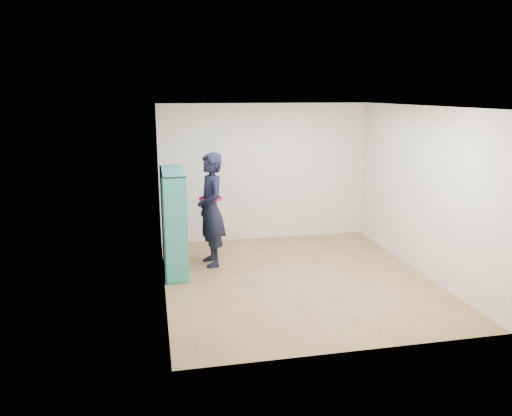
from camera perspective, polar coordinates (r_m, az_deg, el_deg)
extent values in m
plane|color=brown|center=(7.77, 4.71, -8.04)|extent=(4.50, 4.50, 0.00)
plane|color=white|center=(7.25, 5.10, 11.49)|extent=(4.50, 4.50, 0.00)
cube|color=silver|center=(7.10, -10.76, 0.69)|extent=(0.02, 4.50, 2.60)
cube|color=silver|center=(8.20, 18.42, 1.90)|extent=(0.02, 4.50, 2.60)
cube|color=silver|center=(9.55, 1.03, 4.08)|extent=(4.00, 0.02, 2.60)
cube|color=silver|center=(5.35, 11.79, -3.45)|extent=(4.00, 0.02, 2.60)
cube|color=teal|center=(7.38, -9.17, -2.69)|extent=(0.35, 0.03, 1.62)
cube|color=teal|center=(8.53, -9.57, -0.54)|extent=(0.35, 0.03, 1.62)
cube|color=teal|center=(8.19, -9.18, -6.95)|extent=(0.35, 1.22, 0.03)
cube|color=teal|center=(7.79, -9.61, 4.15)|extent=(0.35, 1.22, 0.03)
cube|color=teal|center=(7.95, -10.57, -1.59)|extent=(0.03, 1.22, 1.62)
cube|color=teal|center=(7.77, -9.32, -1.89)|extent=(0.33, 0.03, 1.57)
cube|color=teal|center=(8.14, -9.45, -1.20)|extent=(0.33, 0.03, 1.57)
cube|color=teal|center=(8.06, -9.28, -4.24)|extent=(0.33, 1.17, 0.03)
cube|color=teal|center=(7.95, -9.39, -1.54)|extent=(0.33, 1.17, 0.03)
cube|color=teal|center=(7.87, -9.49, 1.23)|extent=(0.33, 1.17, 0.03)
cube|color=beige|center=(7.80, -8.90, -7.56)|extent=(0.22, 0.14, 0.06)
cube|color=black|center=(7.60, -8.92, -4.39)|extent=(0.18, 0.16, 0.21)
cube|color=maroon|center=(7.49, -9.04, -1.30)|extent=(0.18, 0.16, 0.27)
cube|color=silver|center=(7.47, -9.22, 0.94)|extent=(0.22, 0.14, 0.06)
cube|color=navy|center=(8.08, -8.99, -5.92)|extent=(0.18, 0.16, 0.30)
cube|color=brown|center=(7.97, -9.08, -3.52)|extent=(0.18, 0.16, 0.22)
cube|color=#BFB28C|center=(7.94, -9.25, -1.26)|extent=(0.22, 0.14, 0.06)
cube|color=#26594C|center=(7.78, -9.28, 2.00)|extent=(0.18, 0.16, 0.21)
cube|color=beige|center=(8.46, -9.12, -5.35)|extent=(0.18, 0.16, 0.21)
cube|color=black|center=(8.41, -9.29, -3.11)|extent=(0.22, 0.14, 0.09)
cube|color=maroon|center=(8.24, -9.32, -0.01)|extent=(0.18, 0.16, 0.26)
cube|color=silver|center=(8.16, -9.42, 2.58)|extent=(0.18, 0.16, 0.23)
imported|color=black|center=(8.14, -5.17, -0.21)|extent=(0.55, 0.74, 1.86)
torus|color=#9D0C47|center=(8.10, -5.20, 1.10)|extent=(0.44, 0.44, 0.04)
cube|color=silver|center=(8.17, -6.30, 0.70)|extent=(0.03, 0.09, 0.12)
cube|color=black|center=(8.17, -6.30, 0.70)|extent=(0.03, 0.09, 0.12)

